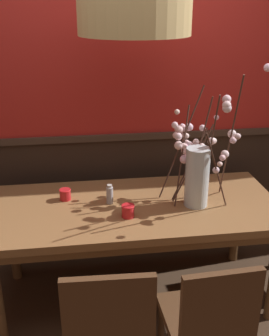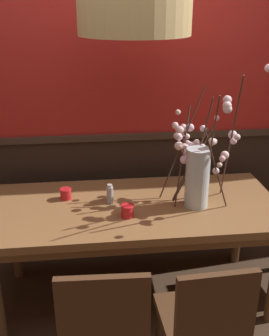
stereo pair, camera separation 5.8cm
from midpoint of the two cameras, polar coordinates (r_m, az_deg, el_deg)
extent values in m
plane|color=#422D1E|center=(3.14, 0.56, -17.27)|extent=(24.00, 24.00, 0.00)
cube|color=#2D2119|center=(3.38, -0.71, -3.82)|extent=(5.92, 0.12, 1.01)
cube|color=#3E2E24|center=(3.17, -0.73, 4.67)|extent=(5.92, 0.14, 0.05)
cube|color=#B2231E|center=(3.03, -0.84, 21.64)|extent=(5.92, 0.12, 1.89)
cube|color=olive|center=(2.73, 0.61, -5.60)|extent=(1.93, 0.86, 0.05)
cube|color=brown|center=(2.76, 0.61, -6.79)|extent=(1.82, 0.75, 0.08)
cylinder|color=brown|center=(3.25, -15.90, -9.20)|extent=(0.07, 0.07, 0.69)
cylinder|color=brown|center=(3.41, 14.74, -7.48)|extent=(0.07, 0.07, 0.69)
cube|color=#4C301C|center=(3.59, 3.40, -3.21)|extent=(0.45, 0.43, 0.04)
cube|color=#4C301C|center=(3.66, 2.95, 1.70)|extent=(0.43, 0.04, 0.47)
cylinder|color=#412917|center=(3.58, 6.93, -7.69)|extent=(0.04, 0.04, 0.43)
cylinder|color=#412917|center=(3.52, 0.70, -8.14)|extent=(0.04, 0.04, 0.43)
cylinder|color=#412917|center=(3.89, 5.66, -5.02)|extent=(0.04, 0.04, 0.43)
cylinder|color=#412917|center=(3.83, -0.05, -5.38)|extent=(0.04, 0.04, 0.43)
cube|color=#4C301C|center=(2.22, -3.32, -21.30)|extent=(0.45, 0.44, 0.04)
cube|color=#4C301C|center=(1.92, -3.39, -20.05)|extent=(0.41, 0.05, 0.44)
cylinder|color=#412917|center=(2.53, 1.34, -22.31)|extent=(0.04, 0.04, 0.45)
cube|color=#4C301C|center=(3.55, -5.19, -3.74)|extent=(0.47, 0.47, 0.04)
cube|color=#4C301C|center=(3.64, -5.11, 0.84)|extent=(0.41, 0.08, 0.41)
cylinder|color=#412917|center=(3.49, -2.17, -8.49)|extent=(0.04, 0.04, 0.42)
cylinder|color=#412917|center=(3.52, -8.35, -8.45)|extent=(0.04, 0.04, 0.42)
cylinder|color=#412917|center=(3.81, -2.06, -5.64)|extent=(0.04, 0.04, 0.42)
cylinder|color=#412917|center=(3.84, -7.69, -5.63)|extent=(0.04, 0.04, 0.42)
cube|color=#4C301C|center=(2.29, 9.81, -20.12)|extent=(0.42, 0.45, 0.04)
cube|color=#4C301C|center=(2.00, 12.13, -18.92)|extent=(0.38, 0.06, 0.41)
cylinder|color=#412917|center=(2.54, 4.07, -22.04)|extent=(0.04, 0.04, 0.45)
cylinder|color=#412917|center=(2.63, 11.82, -20.80)|extent=(0.04, 0.04, 0.45)
cylinder|color=silver|center=(2.67, 9.34, -1.36)|extent=(0.16, 0.16, 0.39)
cylinder|color=silver|center=(2.73, 9.14, -4.24)|extent=(0.14, 0.14, 0.09)
cylinder|color=#472D23|center=(2.66, 7.29, 1.58)|extent=(0.12, 0.18, 0.63)
sphere|color=#FCD2D1|center=(2.65, 7.55, 3.02)|extent=(0.04, 0.04, 0.04)
sphere|color=#FFD7D6|center=(2.63, 6.81, 3.07)|extent=(0.06, 0.06, 0.06)
sphere|color=#FFC4DC|center=(2.66, 7.56, 1.15)|extent=(0.06, 0.06, 0.06)
sphere|color=#FFD2DE|center=(2.61, 6.32, 5.90)|extent=(0.04, 0.04, 0.04)
sphere|color=#F5D3DC|center=(2.64, 6.79, 4.31)|extent=(0.05, 0.05, 0.05)
cylinder|color=#472D23|center=(2.76, 8.35, 0.48)|extent=(0.25, 0.10, 0.47)
sphere|color=#FFC8D2|center=(2.75, 8.41, 0.47)|extent=(0.04, 0.04, 0.04)
sphere|color=white|center=(2.76, 8.32, 3.14)|extent=(0.05, 0.05, 0.05)
sphere|color=#F8C8E6|center=(2.76, 7.63, 2.29)|extent=(0.04, 0.04, 0.04)
sphere|color=silver|center=(2.78, 7.18, 4.64)|extent=(0.04, 0.04, 0.04)
sphere|color=silver|center=(2.80, 7.40, 5.68)|extent=(0.04, 0.04, 0.04)
sphere|color=#FFD6D8|center=(2.78, 7.95, 3.44)|extent=(0.04, 0.04, 0.04)
cylinder|color=#472D23|center=(2.69, 9.66, 2.49)|extent=(0.13, 0.06, 0.70)
sphere|color=white|center=(2.68, 10.13, 5.44)|extent=(0.04, 0.04, 0.04)
sphere|color=#FBD1D2|center=(2.72, 9.22, 3.50)|extent=(0.04, 0.04, 0.04)
sphere|color=silver|center=(2.67, 10.03, 2.84)|extent=(0.05, 0.05, 0.05)
cylinder|color=#472D23|center=(2.61, 11.10, 2.31)|extent=(0.01, 0.21, 0.75)
sphere|color=#F4C8D6|center=(2.56, 13.41, 9.20)|extent=(0.05, 0.05, 0.05)
sphere|color=silver|center=(2.63, 11.62, 3.62)|extent=(0.04, 0.04, 0.04)
sphere|color=#FFC6E2|center=(2.55, 12.02, 6.81)|extent=(0.03, 0.03, 0.03)
sphere|color=silver|center=(2.55, 13.45, 8.00)|extent=(0.06, 0.06, 0.06)
sphere|color=#FFD7DA|center=(2.61, 11.34, 3.60)|extent=(0.05, 0.05, 0.05)
sphere|color=white|center=(2.54, 13.39, 8.43)|extent=(0.05, 0.05, 0.05)
cylinder|color=#472D23|center=(2.56, 12.02, -0.59)|extent=(0.23, 0.16, 0.55)
sphere|color=silver|center=(2.52, 13.09, 1.76)|extent=(0.05, 0.05, 0.05)
sphere|color=#FFC8D0|center=(2.50, 12.76, 1.27)|extent=(0.04, 0.04, 0.04)
sphere|color=#FFD5CF|center=(2.49, 12.40, 0.43)|extent=(0.03, 0.03, 0.03)
sphere|color=white|center=(2.56, 11.89, -0.40)|extent=(0.04, 0.04, 0.04)
sphere|color=#F6CBD2|center=(2.36, 14.77, 4.17)|extent=(0.04, 0.04, 0.04)
cylinder|color=#472D23|center=(2.62, 13.83, 3.59)|extent=(0.06, 0.36, 0.88)
sphere|color=#F7C8E6|center=(2.54, 18.80, 13.01)|extent=(0.05, 0.05, 0.05)
sphere|color=#F3C7D9|center=(2.58, 14.23, 3.64)|extent=(0.04, 0.04, 0.04)
sphere|color=white|center=(2.62, 14.10, 4.50)|extent=(0.05, 0.05, 0.05)
cylinder|color=#472D23|center=(2.73, 8.79, 0.58)|extent=(0.28, 0.08, 0.51)
sphere|color=silver|center=(2.71, 7.92, 4.37)|extent=(0.04, 0.04, 0.04)
sphere|color=#FFC4E0|center=(2.73, 7.74, 2.87)|extent=(0.04, 0.04, 0.04)
sphere|color=silver|center=(2.76, 8.35, 5.58)|extent=(0.05, 0.05, 0.05)
sphere|color=#FCD5D0|center=(2.74, 7.75, 2.35)|extent=(0.05, 0.05, 0.05)
sphere|color=#FECCDC|center=(2.74, 7.92, 1.45)|extent=(0.04, 0.04, 0.04)
cylinder|color=#472D23|center=(2.75, 7.22, 3.45)|extent=(0.31, 0.11, 0.74)
sphere|color=#FFD9D8|center=(2.73, 6.90, 5.29)|extent=(0.06, 0.06, 0.06)
sphere|color=#FFDDCE|center=(2.75, 6.67, 7.72)|extent=(0.04, 0.04, 0.04)
sphere|color=#FBD3D6|center=(2.72, 6.46, 4.49)|extent=(0.04, 0.04, 0.04)
sphere|color=#F6C4D0|center=(2.75, 7.57, 5.41)|extent=(0.04, 0.04, 0.04)
cylinder|color=red|center=(2.82, -8.95, -3.55)|extent=(0.07, 0.07, 0.08)
torus|color=red|center=(2.80, -8.99, -2.93)|extent=(0.08, 0.08, 0.01)
cylinder|color=silver|center=(2.82, -8.93, -3.76)|extent=(0.05, 0.05, 0.04)
cylinder|color=red|center=(2.56, -0.35, -5.99)|extent=(0.08, 0.08, 0.08)
torus|color=red|center=(2.54, -0.35, -5.27)|extent=(0.08, 0.08, 0.01)
cylinder|color=silver|center=(2.57, -0.35, -6.22)|extent=(0.06, 0.06, 0.04)
cylinder|color=#ADADB2|center=(2.73, -2.83, -3.76)|extent=(0.04, 0.04, 0.11)
cylinder|color=beige|center=(2.70, -2.86, -2.49)|extent=(0.03, 0.03, 0.02)
cylinder|color=tan|center=(2.41, 0.70, 20.41)|extent=(0.63, 0.63, 0.21)
sphere|color=#F9EAB7|center=(2.41, 0.70, 19.68)|extent=(0.14, 0.14, 0.14)
camera|label=1|loc=(0.03, -89.36, 0.27)|focal=43.86mm
camera|label=2|loc=(0.03, 90.64, -0.27)|focal=43.86mm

